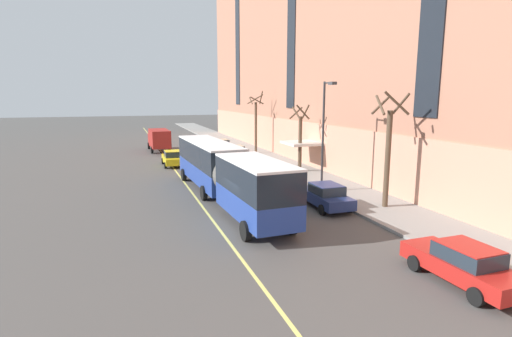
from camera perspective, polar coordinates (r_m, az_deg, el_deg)
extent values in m
plane|color=#4C4947|center=(21.96, -1.52, -8.16)|extent=(260.00, 260.00, 0.00)
cube|color=gray|center=(28.41, 14.71, -4.05)|extent=(4.66, 160.00, 0.15)
cube|color=tan|center=(26.98, 22.43, -0.63)|extent=(0.14, 110.00, 4.40)
cube|color=silver|center=(37.83, 6.63, 3.63)|extent=(3.20, 3.40, 0.24)
cube|color=#1E232B|center=(64.67, -2.68, 20.45)|extent=(0.10, 2.00, 25.38)
cube|color=navy|center=(30.40, -6.67, -0.55)|extent=(3.02, 10.61, 1.30)
cube|color=black|center=(30.16, -6.72, 2.14)|extent=(3.03, 10.61, 1.58)
cube|color=white|center=(30.05, -6.76, 3.75)|extent=(3.05, 10.61, 0.12)
cube|color=#19232D|center=(35.27, -8.92, 3.00)|extent=(2.30, 0.19, 1.19)
cube|color=orange|center=(35.19, -8.95, 4.25)|extent=(1.75, 0.15, 0.28)
cube|color=black|center=(35.56, -8.84, 0.08)|extent=(2.45, 0.24, 0.24)
cube|color=white|center=(35.34, -10.24, 0.39)|extent=(0.28, 0.07, 0.18)
cube|color=white|center=(35.72, -7.48, 0.57)|extent=(0.28, 0.07, 0.18)
cylinder|color=#595651|center=(24.83, -3.29, -1.08)|extent=(2.42, 1.12, 2.38)
cube|color=navy|center=(21.48, -0.05, -5.04)|extent=(2.83, 6.82, 1.30)
cube|color=black|center=(21.14, -0.05, -1.28)|extent=(2.84, 6.82, 1.58)
cube|color=white|center=(20.99, -0.05, 1.00)|extent=(2.86, 6.82, 0.12)
cylinder|color=black|center=(33.79, -10.29, -0.88)|extent=(0.35, 1.01, 1.00)
cylinder|color=black|center=(34.34, -6.20, -0.59)|extent=(0.35, 1.01, 1.00)
cylinder|color=black|center=(27.27, -7.47, -3.47)|extent=(0.35, 1.01, 1.00)
cylinder|color=black|center=(27.96, -2.49, -3.05)|extent=(0.35, 1.01, 1.00)
cylinder|color=black|center=(19.64, -1.50, -8.88)|extent=(0.35, 1.01, 1.00)
cylinder|color=black|center=(20.58, 5.12, -8.01)|extent=(0.35, 1.01, 1.00)
cube|color=#BCAD89|center=(51.11, -4.98, 3.17)|extent=(1.85, 4.26, 0.64)
cube|color=#232D38|center=(50.83, -4.93, 3.81)|extent=(1.59, 1.93, 0.56)
cube|color=#BCAD89|center=(50.80, -4.94, 4.15)|extent=(1.55, 1.85, 0.04)
cylinder|color=black|center=(52.20, -6.27, 2.94)|extent=(0.23, 0.64, 0.64)
cylinder|color=black|center=(52.62, -4.43, 3.03)|extent=(0.23, 0.64, 0.64)
cylinder|color=black|center=(49.67, -5.56, 2.58)|extent=(0.23, 0.64, 0.64)
cylinder|color=black|center=(50.12, -3.64, 2.68)|extent=(0.23, 0.64, 0.64)
cube|color=#B21E19|center=(17.24, 27.27, -12.37)|extent=(1.88, 4.73, 0.64)
cube|color=#232D38|center=(16.89, 28.03, -10.73)|extent=(1.60, 2.15, 0.56)
cube|color=#B21E19|center=(16.79, 28.12, -9.77)|extent=(1.57, 2.06, 0.04)
cylinder|color=black|center=(17.72, 21.73, -12.44)|extent=(0.24, 0.65, 0.64)
cylinder|color=black|center=(18.86, 25.72, -11.35)|extent=(0.24, 0.65, 0.64)
cylinder|color=black|center=(15.90, 28.94, -15.71)|extent=(0.24, 0.65, 0.64)
cube|color=navy|center=(25.62, 9.77, -4.11)|extent=(1.90, 4.68, 0.64)
cube|color=#232D38|center=(25.28, 10.05, -2.92)|extent=(1.64, 2.11, 0.56)
cube|color=navy|center=(25.22, 10.07, -2.25)|extent=(1.61, 2.02, 0.04)
cylinder|color=black|center=(26.57, 6.59, -4.22)|extent=(0.23, 0.64, 0.64)
cylinder|color=black|center=(27.35, 10.03, -3.90)|extent=(0.23, 0.64, 0.64)
cylinder|color=black|center=(24.07, 9.42, -5.83)|extent=(0.23, 0.64, 0.64)
cylinder|color=black|center=(24.92, 13.12, -5.41)|extent=(0.23, 0.64, 0.64)
cube|color=black|center=(35.76, 0.97, 0.13)|extent=(1.91, 4.74, 0.64)
cube|color=#232D38|center=(35.43, 1.09, 1.02)|extent=(1.63, 2.15, 0.56)
cube|color=black|center=(35.39, 1.09, 1.50)|extent=(1.59, 2.06, 0.04)
cylinder|color=black|center=(36.93, -1.03, -0.05)|extent=(0.24, 0.65, 0.64)
cylinder|color=black|center=(37.45, 1.55, 0.10)|extent=(0.24, 0.65, 0.64)
cylinder|color=black|center=(34.19, 0.32, -0.89)|extent=(0.24, 0.65, 0.64)
cylinder|color=black|center=(34.75, 3.10, -0.72)|extent=(0.24, 0.65, 0.64)
cube|color=#BCAD89|center=(44.59, -2.95, 2.15)|extent=(1.94, 4.46, 0.64)
cube|color=#232D38|center=(44.30, -2.89, 2.88)|extent=(1.65, 2.03, 0.56)
cube|color=#BCAD89|center=(44.26, -2.89, 3.26)|extent=(1.61, 1.94, 0.04)
cylinder|color=black|center=(45.75, -4.43, 1.94)|extent=(0.24, 0.65, 0.64)
cylinder|color=black|center=(46.16, -2.29, 2.03)|extent=(0.24, 0.65, 0.64)
cylinder|color=black|center=(43.12, -3.65, 1.43)|extent=(0.24, 0.65, 0.64)
cylinder|color=black|center=(43.55, -1.39, 1.54)|extent=(0.24, 0.65, 0.64)
cube|color=maroon|center=(51.50, -13.62, 4.22)|extent=(2.31, 5.38, 2.12)
cube|color=maroon|center=(55.23, -14.03, 4.07)|extent=(2.13, 1.74, 1.60)
cube|color=#1E2833|center=(56.07, -14.13, 4.41)|extent=(1.87, 0.12, 0.80)
cylinder|color=black|center=(55.23, -15.07, 3.15)|extent=(0.28, 0.85, 0.84)
cylinder|color=black|center=(55.43, -12.91, 3.27)|extent=(0.28, 0.85, 0.84)
cylinder|color=black|center=(50.81, -14.63, 2.58)|extent=(0.28, 0.85, 0.84)
cylinder|color=black|center=(51.03, -12.29, 2.71)|extent=(0.28, 0.85, 0.84)
cube|color=yellow|center=(41.23, -11.80, 1.28)|extent=(1.80, 4.37, 0.64)
cube|color=#232D38|center=(40.93, -11.79, 2.06)|extent=(1.58, 1.97, 0.56)
cube|color=yellow|center=(40.89, -11.81, 2.48)|extent=(1.54, 1.88, 0.04)
cylinder|color=black|center=(42.52, -13.18, 1.06)|extent=(0.22, 0.64, 0.64)
cylinder|color=black|center=(42.72, -10.83, 1.18)|extent=(0.22, 0.64, 0.64)
cylinder|color=black|center=(39.86, -12.80, 0.47)|extent=(0.22, 0.64, 0.64)
cylinder|color=black|center=(40.07, -10.31, 0.61)|extent=(0.22, 0.64, 0.64)
cylinder|color=brown|center=(25.77, 18.28, 1.24)|extent=(0.34, 0.34, 5.96)
cylinder|color=brown|center=(25.90, 20.01, 8.68)|extent=(0.20, 1.53, 1.30)
cylinder|color=brown|center=(25.97, 17.45, 8.69)|extent=(1.56, 0.48, 1.18)
cylinder|color=brown|center=(25.24, 17.33, 8.67)|extent=(0.48, 1.39, 1.18)
cylinder|color=brown|center=(24.80, 19.48, 8.80)|extent=(1.62, 0.48, 1.41)
cylinder|color=brown|center=(36.69, 6.31, 3.50)|extent=(0.33, 0.33, 5.00)
cylinder|color=brown|center=(36.74, 7.10, 8.04)|extent=(0.30, 1.16, 1.31)
cylinder|color=brown|center=(37.00, 5.74, 7.91)|extent=(1.45, 0.49, 1.11)
cylinder|color=brown|center=(36.13, 5.78, 7.89)|extent=(0.46, 1.13, 1.14)
cylinder|color=brown|center=(35.90, 6.72, 8.01)|extent=(1.30, 0.28, 1.33)
cylinder|color=brown|center=(48.40, -0.03, 5.85)|extent=(0.30, 0.30, 6.10)
cylinder|color=brown|center=(48.41, 0.73, 10.10)|extent=(0.27, 1.41, 1.56)
cylinder|color=brown|center=(49.21, -0.10, 9.88)|extent=(1.94, 0.65, 1.21)
cylinder|color=brown|center=(48.09, -0.73, 9.67)|extent=(0.18, 1.29, 0.86)
cylinder|color=brown|center=(47.49, 0.13, 9.70)|extent=(1.63, 0.39, 0.93)
cylinder|color=#2D2D30|center=(28.92, 9.54, 4.40)|extent=(0.16, 0.16, 7.80)
cylinder|color=#2D2D30|center=(28.30, 10.31, 11.96)|extent=(0.10, 1.10, 0.10)
cube|color=#3D3D3F|center=(27.82, 10.86, 11.87)|extent=(0.36, 0.60, 0.20)
cube|color=#E0D66B|center=(24.39, -6.99, -6.33)|extent=(0.16, 140.00, 0.01)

